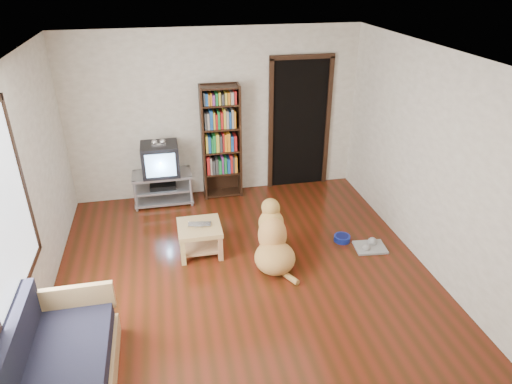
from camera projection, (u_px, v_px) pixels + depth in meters
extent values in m
plane|color=#531B0E|center=(247.00, 282.00, 5.45)|extent=(5.00, 5.00, 0.00)
plane|color=white|center=(244.00, 60.00, 4.27)|extent=(5.00, 5.00, 0.00)
plane|color=silver|center=(216.00, 115.00, 7.04)|extent=(4.50, 0.00, 4.50)
plane|color=silver|center=(325.00, 367.00, 2.68)|extent=(4.50, 0.00, 4.50)
plane|color=silver|center=(19.00, 205.00, 4.44)|extent=(0.00, 5.00, 5.00)
plane|color=silver|center=(437.00, 167.00, 5.27)|extent=(0.00, 5.00, 5.00)
imported|color=#B7B8BC|center=(199.00, 226.00, 5.80)|extent=(0.32, 0.23, 0.02)
cylinder|color=navy|center=(342.00, 238.00, 6.23)|extent=(0.22, 0.22, 0.08)
cube|color=#959595|center=(370.00, 247.00, 6.08)|extent=(0.43, 0.36, 0.03)
cube|color=white|center=(1.00, 212.00, 3.92)|extent=(0.02, 1.30, 1.60)
cube|color=black|center=(24.00, 287.00, 4.29)|extent=(0.03, 1.42, 0.06)
cube|color=black|center=(22.00, 178.00, 4.53)|extent=(0.03, 0.06, 1.70)
cube|color=black|center=(299.00, 125.00, 7.38)|extent=(0.90, 0.02, 2.10)
cube|color=black|center=(271.00, 127.00, 7.28)|extent=(0.07, 0.05, 2.14)
cube|color=black|center=(328.00, 123.00, 7.46)|extent=(0.07, 0.05, 2.14)
cube|color=black|center=(303.00, 57.00, 6.88)|extent=(1.03, 0.05, 0.07)
cube|color=#99999E|center=(162.00, 175.00, 7.03)|extent=(0.90, 0.45, 0.04)
cube|color=#99999E|center=(163.00, 188.00, 7.13)|extent=(0.86, 0.42, 0.03)
cube|color=#99999E|center=(164.00, 199.00, 7.22)|extent=(0.90, 0.45, 0.04)
cylinder|color=#99999E|center=(135.00, 196.00, 6.88)|extent=(0.04, 0.04, 0.50)
cylinder|color=#99999E|center=(191.00, 191.00, 7.03)|extent=(0.04, 0.04, 0.50)
cylinder|color=#99999E|center=(136.00, 185.00, 7.23)|extent=(0.04, 0.04, 0.50)
cylinder|color=#99999E|center=(189.00, 180.00, 7.38)|extent=(0.04, 0.04, 0.50)
cube|color=black|center=(163.00, 185.00, 7.11)|extent=(0.40, 0.30, 0.07)
cube|color=black|center=(160.00, 159.00, 6.91)|extent=(0.55, 0.48, 0.48)
cube|color=black|center=(160.00, 154.00, 7.08)|extent=(0.40, 0.14, 0.36)
cube|color=#8CBFF2|center=(161.00, 165.00, 6.69)|extent=(0.44, 0.02, 0.36)
cube|color=silver|center=(159.00, 145.00, 6.75)|extent=(0.20, 0.07, 0.02)
sphere|color=silver|center=(154.00, 142.00, 6.72)|extent=(0.09, 0.09, 0.09)
sphere|color=silver|center=(163.00, 142.00, 6.74)|extent=(0.09, 0.09, 0.09)
cube|color=black|center=(203.00, 144.00, 7.04)|extent=(0.03, 0.30, 1.80)
cube|color=black|center=(239.00, 141.00, 7.14)|extent=(0.03, 0.30, 1.80)
cube|color=black|center=(220.00, 139.00, 7.21)|extent=(0.60, 0.02, 1.80)
cube|color=black|center=(223.00, 192.00, 7.48)|extent=(0.56, 0.28, 0.02)
cube|color=black|center=(222.00, 172.00, 7.31)|extent=(0.56, 0.28, 0.03)
cube|color=black|center=(222.00, 150.00, 7.15)|extent=(0.56, 0.28, 0.02)
cube|color=black|center=(221.00, 128.00, 6.98)|extent=(0.56, 0.28, 0.02)
cube|color=black|center=(220.00, 104.00, 6.81)|extent=(0.56, 0.28, 0.02)
cube|color=black|center=(219.00, 87.00, 6.69)|extent=(0.56, 0.28, 0.02)
cube|color=#1E1E2D|center=(60.00, 384.00, 3.74)|extent=(0.74, 1.74, 0.18)
cube|color=#1E1E2D|center=(7.00, 367.00, 3.56)|extent=(0.12, 1.74, 0.40)
cube|color=tan|center=(72.00, 299.00, 4.41)|extent=(0.80, 0.06, 0.30)
cube|color=tan|center=(199.00, 228.00, 5.85)|extent=(0.55, 0.55, 0.06)
cube|color=tan|center=(200.00, 245.00, 5.97)|extent=(0.45, 0.45, 0.03)
cube|color=tan|center=(183.00, 253.00, 5.69)|extent=(0.06, 0.06, 0.34)
cube|color=tan|center=(221.00, 249.00, 5.77)|extent=(0.06, 0.06, 0.34)
cube|color=tan|center=(181.00, 233.00, 6.10)|extent=(0.06, 0.06, 0.34)
cube|color=tan|center=(216.00, 230.00, 6.18)|extent=(0.06, 0.06, 0.34)
ellipsoid|color=#CB854E|center=(275.00, 258.00, 5.62)|extent=(0.54, 0.58, 0.37)
ellipsoid|color=tan|center=(272.00, 235.00, 5.71)|extent=(0.39, 0.42, 0.49)
ellipsoid|color=tan|center=(271.00, 223.00, 5.74)|extent=(0.34, 0.31, 0.35)
ellipsoid|color=#B69546|center=(271.00, 207.00, 5.71)|extent=(0.25, 0.27, 0.22)
ellipsoid|color=tan|center=(269.00, 204.00, 5.82)|extent=(0.11, 0.20, 0.09)
sphere|color=black|center=(268.00, 201.00, 5.90)|extent=(0.04, 0.04, 0.04)
ellipsoid|color=tan|center=(264.00, 210.00, 5.67)|extent=(0.06, 0.08, 0.15)
ellipsoid|color=tan|center=(278.00, 209.00, 5.69)|extent=(0.06, 0.08, 0.15)
cylinder|color=tan|center=(264.00, 238.00, 5.95)|extent=(0.09, 0.13, 0.41)
cylinder|color=#D4B551|center=(275.00, 237.00, 5.97)|extent=(0.09, 0.13, 0.41)
sphere|color=tan|center=(263.00, 247.00, 6.07)|extent=(0.10, 0.10, 0.10)
sphere|color=tan|center=(274.00, 246.00, 6.09)|extent=(0.10, 0.10, 0.10)
cylinder|color=tan|center=(288.00, 276.00, 5.50)|extent=(0.22, 0.35, 0.08)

